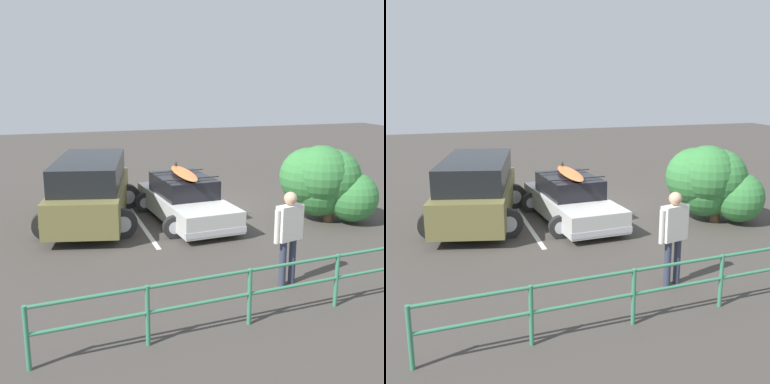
# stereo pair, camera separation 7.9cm
# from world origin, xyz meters

# --- Properties ---
(ground_plane) EXTENTS (44.00, 44.00, 0.02)m
(ground_plane) POSITION_xyz_m (0.00, 0.00, -0.01)
(ground_plane) COLOR #423D38
(ground_plane) RESTS_ON ground
(parking_stripe) EXTENTS (0.12, 4.06, 0.00)m
(parking_stripe) POSITION_xyz_m (1.98, 0.73, 0.00)
(parking_stripe) COLOR silver
(parking_stripe) RESTS_ON ground
(sedan_car) EXTENTS (2.35, 4.28, 1.51)m
(sedan_car) POSITION_xyz_m (0.74, 0.68, 0.58)
(sedan_car) COLOR silver
(sedan_car) RESTS_ON ground
(suv_car) EXTENTS (3.12, 4.87, 1.77)m
(suv_car) POSITION_xyz_m (3.23, 0.11, 0.91)
(suv_car) COLOR brown
(suv_car) RESTS_ON ground
(person_bystander) EXTENTS (0.69, 0.34, 1.83)m
(person_bystander) POSITION_xyz_m (0.09, 5.33, 1.10)
(person_bystander) COLOR #33384C
(person_bystander) RESTS_ON ground
(railing_fence) EXTENTS (8.50, 0.70, 0.95)m
(railing_fence) POSITION_xyz_m (0.57, 6.46, 0.64)
(railing_fence) COLOR #387F5B
(railing_fence) RESTS_ON ground
(bush_near_left) EXTENTS (2.46, 2.11, 2.12)m
(bush_near_left) POSITION_xyz_m (-2.86, 1.92, 1.11)
(bush_near_left) COLOR brown
(bush_near_left) RESTS_ON ground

